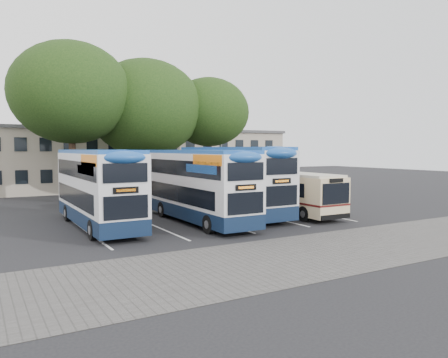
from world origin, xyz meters
name	(u,v)px	position (x,y,z in m)	size (l,w,h in m)	color
ground	(307,225)	(0.00, 0.00, 0.00)	(120.00, 120.00, 0.00)	black
paving_strip	(350,247)	(-2.00, -5.00, 0.01)	(40.00, 6.00, 0.01)	#595654
bay_lines	(203,218)	(-3.75, 5.00, 0.01)	(14.12, 11.00, 0.01)	silver
depot_building	(140,158)	(0.00, 26.99, 3.15)	(32.40, 8.40, 6.20)	#A79A86
lamp_post	(221,139)	(6.00, 19.97, 5.08)	(0.25, 1.05, 9.06)	gray
tree_left	(71,93)	(-8.97, 16.67, 8.35)	(9.05, 9.05, 12.21)	black
tree_mid	(145,108)	(-2.75, 17.65, 7.57)	(9.64, 9.64, 11.68)	black
tree_right	(209,112)	(2.95, 16.91, 7.39)	(7.24, 7.24, 10.49)	black
bus_dd_left	(97,185)	(-9.94, 5.14, 2.25)	(2.38, 9.80, 4.08)	#0F1F39
bus_dd_mid	(198,183)	(-4.67, 3.81, 2.24)	(2.36, 9.75, 4.06)	#0F1F39
bus_dd_right	(231,178)	(-1.64, 5.28, 2.33)	(2.47, 10.17, 4.24)	#0F1F39
bus_single	(285,190)	(1.63, 4.07, 1.50)	(2.26, 8.90, 2.65)	beige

